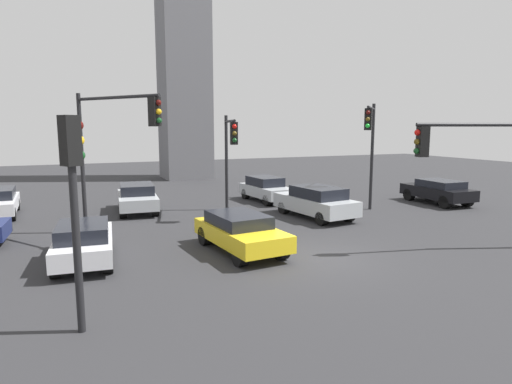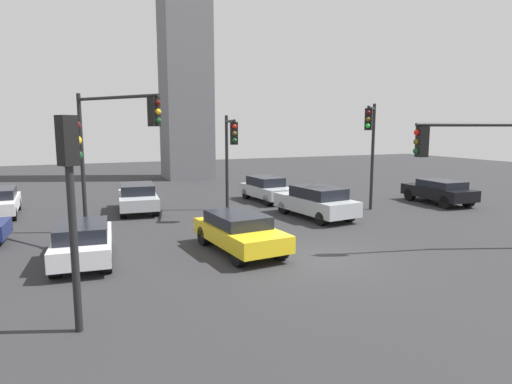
{
  "view_description": "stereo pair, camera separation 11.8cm",
  "coord_description": "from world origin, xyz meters",
  "px_view_note": "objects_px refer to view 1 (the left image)",
  "views": [
    {
      "loc": [
        -7.49,
        -11.85,
        4.28
      ],
      "look_at": [
        0.27,
        5.8,
        1.39
      ],
      "focal_mm": 30.54,
      "sensor_mm": 36.0,
      "label": 1
    },
    {
      "loc": [
        -7.38,
        -11.9,
        4.28
      ],
      "look_at": [
        0.27,
        5.8,
        1.39
      ],
      "focal_mm": 30.54,
      "sensor_mm": 36.0,
      "label": 2
    }
  ],
  "objects_px": {
    "car_2": "(84,242)",
    "car_6": "(240,231)",
    "car_5": "(438,191)",
    "traffic_light_0": "(230,145)",
    "traffic_light_1": "(475,155)",
    "car_4": "(266,189)",
    "car_7": "(137,197)",
    "car_0": "(316,201)",
    "traffic_light_3": "(114,134)",
    "traffic_light_2": "(74,183)",
    "traffic_light_4": "(370,137)"
  },
  "relations": [
    {
      "from": "traffic_light_4",
      "to": "car_2",
      "type": "relative_size",
      "value": 1.35
    },
    {
      "from": "traffic_light_3",
      "to": "car_6",
      "type": "height_order",
      "value": "traffic_light_3"
    },
    {
      "from": "car_6",
      "to": "traffic_light_1",
      "type": "bearing_deg",
      "value": 61.46
    },
    {
      "from": "traffic_light_0",
      "to": "car_7",
      "type": "relative_size",
      "value": 1.12
    },
    {
      "from": "traffic_light_1",
      "to": "car_6",
      "type": "bearing_deg",
      "value": -10.12
    },
    {
      "from": "traffic_light_2",
      "to": "car_2",
      "type": "distance_m",
      "value": 5.59
    },
    {
      "from": "traffic_light_3",
      "to": "car_0",
      "type": "relative_size",
      "value": 1.21
    },
    {
      "from": "car_2",
      "to": "car_5",
      "type": "height_order",
      "value": "car_5"
    },
    {
      "from": "traffic_light_0",
      "to": "car_6",
      "type": "xyz_separation_m",
      "value": [
        -1.85,
        -5.94,
        -2.71
      ]
    },
    {
      "from": "car_5",
      "to": "car_6",
      "type": "xyz_separation_m",
      "value": [
        -13.7,
        -4.37,
        -0.02
      ]
    },
    {
      "from": "traffic_light_3",
      "to": "traffic_light_4",
      "type": "bearing_deg",
      "value": 57.26
    },
    {
      "from": "car_2",
      "to": "car_5",
      "type": "xyz_separation_m",
      "value": [
        18.72,
        3.6,
        0.04
      ]
    },
    {
      "from": "traffic_light_2",
      "to": "car_4",
      "type": "relative_size",
      "value": 1.12
    },
    {
      "from": "car_5",
      "to": "car_2",
      "type": "bearing_deg",
      "value": 103.52
    },
    {
      "from": "traffic_light_3",
      "to": "car_4",
      "type": "distance_m",
      "value": 10.98
    },
    {
      "from": "traffic_light_3",
      "to": "car_7",
      "type": "xyz_separation_m",
      "value": [
        1.52,
        5.38,
        -3.29
      ]
    },
    {
      "from": "car_0",
      "to": "car_4",
      "type": "height_order",
      "value": "car_0"
    },
    {
      "from": "car_4",
      "to": "car_7",
      "type": "distance_m",
      "value": 7.34
    },
    {
      "from": "car_4",
      "to": "car_5",
      "type": "height_order",
      "value": "car_4"
    },
    {
      "from": "traffic_light_3",
      "to": "car_2",
      "type": "relative_size",
      "value": 1.38
    },
    {
      "from": "traffic_light_2",
      "to": "traffic_light_4",
      "type": "bearing_deg",
      "value": 0.04
    },
    {
      "from": "traffic_light_1",
      "to": "car_4",
      "type": "xyz_separation_m",
      "value": [
        -2.1,
        12.16,
        -2.6
      ]
    },
    {
      "from": "car_2",
      "to": "car_4",
      "type": "relative_size",
      "value": 1.0
    },
    {
      "from": "traffic_light_2",
      "to": "car_6",
      "type": "height_order",
      "value": "traffic_light_2"
    },
    {
      "from": "car_2",
      "to": "car_6",
      "type": "xyz_separation_m",
      "value": [
        5.01,
        -0.77,
        0.02
      ]
    },
    {
      "from": "traffic_light_2",
      "to": "car_6",
      "type": "bearing_deg",
      "value": 8.53
    },
    {
      "from": "traffic_light_1",
      "to": "car_2",
      "type": "relative_size",
      "value": 1.13
    },
    {
      "from": "car_6",
      "to": "car_5",
      "type": "bearing_deg",
      "value": 102.59
    },
    {
      "from": "traffic_light_0",
      "to": "traffic_light_2",
      "type": "distance_m",
      "value": 12.42
    },
    {
      "from": "car_4",
      "to": "car_7",
      "type": "bearing_deg",
      "value": -92.64
    },
    {
      "from": "traffic_light_1",
      "to": "car_6",
      "type": "relative_size",
      "value": 1.06
    },
    {
      "from": "car_6",
      "to": "traffic_light_2",
      "type": "bearing_deg",
      "value": -56.33
    },
    {
      "from": "traffic_light_2",
      "to": "car_7",
      "type": "relative_size",
      "value": 1.04
    },
    {
      "from": "traffic_light_4",
      "to": "traffic_light_0",
      "type": "bearing_deg",
      "value": -64.53
    },
    {
      "from": "traffic_light_3",
      "to": "car_7",
      "type": "distance_m",
      "value": 6.49
    },
    {
      "from": "traffic_light_0",
      "to": "car_0",
      "type": "distance_m",
      "value": 4.89
    },
    {
      "from": "car_0",
      "to": "car_2",
      "type": "xyz_separation_m",
      "value": [
        -10.4,
        -3.05,
        -0.09
      ]
    },
    {
      "from": "traffic_light_3",
      "to": "car_0",
      "type": "height_order",
      "value": "traffic_light_3"
    },
    {
      "from": "car_0",
      "to": "car_2",
      "type": "bearing_deg",
      "value": 99.77
    },
    {
      "from": "car_0",
      "to": "car_7",
      "type": "bearing_deg",
      "value": 50.0
    },
    {
      "from": "car_4",
      "to": "traffic_light_3",
      "type": "bearing_deg",
      "value": -62.0
    },
    {
      "from": "traffic_light_1",
      "to": "car_6",
      "type": "distance_m",
      "value": 8.37
    },
    {
      "from": "car_5",
      "to": "car_7",
      "type": "bearing_deg",
      "value": 77.05
    },
    {
      "from": "car_0",
      "to": "car_7",
      "type": "height_order",
      "value": "car_0"
    },
    {
      "from": "traffic_light_4",
      "to": "car_7",
      "type": "distance_m",
      "value": 12.05
    },
    {
      "from": "car_0",
      "to": "car_6",
      "type": "distance_m",
      "value": 6.61
    },
    {
      "from": "car_6",
      "to": "car_4",
      "type": "bearing_deg",
      "value": 144.93
    },
    {
      "from": "traffic_light_1",
      "to": "car_7",
      "type": "relative_size",
      "value": 1.05
    },
    {
      "from": "traffic_light_3",
      "to": "car_4",
      "type": "height_order",
      "value": "traffic_light_3"
    },
    {
      "from": "traffic_light_0",
      "to": "car_5",
      "type": "xyz_separation_m",
      "value": [
        11.85,
        -1.58,
        -2.69
      ]
    }
  ]
}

